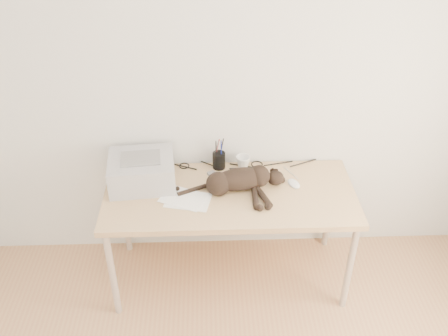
{
  "coord_description": "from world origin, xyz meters",
  "views": [
    {
      "loc": [
        -0.13,
        -1.13,
        2.66
      ],
      "look_at": [
        -0.04,
        1.34,
        0.97
      ],
      "focal_mm": 40.0,
      "sensor_mm": 36.0,
      "label": 1
    }
  ],
  "objects_px": {
    "cat": "(237,181)",
    "pen_cup": "(219,160)",
    "desk": "(229,201)",
    "mouse": "(294,182)",
    "mug": "(243,162)",
    "printer": "(142,171)"
  },
  "relations": [
    {
      "from": "pen_cup",
      "to": "mug",
      "type": "bearing_deg",
      "value": -3.48
    },
    {
      "from": "mug",
      "to": "pen_cup",
      "type": "xyz_separation_m",
      "value": [
        -0.16,
        0.01,
        0.02
      ]
    },
    {
      "from": "cat",
      "to": "mug",
      "type": "bearing_deg",
      "value": 66.59
    },
    {
      "from": "desk",
      "to": "mug",
      "type": "distance_m",
      "value": 0.28
    },
    {
      "from": "printer",
      "to": "cat",
      "type": "distance_m",
      "value": 0.62
    },
    {
      "from": "mug",
      "to": "desk",
      "type": "bearing_deg",
      "value": -117.67
    },
    {
      "from": "printer",
      "to": "mug",
      "type": "xyz_separation_m",
      "value": [
        0.66,
        0.15,
        -0.05
      ]
    },
    {
      "from": "desk",
      "to": "pen_cup",
      "type": "relative_size",
      "value": 7.3
    },
    {
      "from": "desk",
      "to": "pen_cup",
      "type": "xyz_separation_m",
      "value": [
        -0.06,
        0.2,
        0.19
      ]
    },
    {
      "from": "mouse",
      "to": "cat",
      "type": "bearing_deg",
      "value": 164.27
    },
    {
      "from": "desk",
      "to": "cat",
      "type": "height_order",
      "value": "cat"
    },
    {
      "from": "mug",
      "to": "mouse",
      "type": "distance_m",
      "value": 0.38
    },
    {
      "from": "printer",
      "to": "mug",
      "type": "height_order",
      "value": "printer"
    },
    {
      "from": "desk",
      "to": "mouse",
      "type": "height_order",
      "value": "mouse"
    },
    {
      "from": "mug",
      "to": "mouse",
      "type": "relative_size",
      "value": 0.87
    },
    {
      "from": "mug",
      "to": "cat",
      "type": "bearing_deg",
      "value": -102.34
    },
    {
      "from": "desk",
      "to": "mouse",
      "type": "xyz_separation_m",
      "value": [
        0.42,
        -0.01,
        0.15
      ]
    },
    {
      "from": "desk",
      "to": "cat",
      "type": "relative_size",
      "value": 2.28
    },
    {
      "from": "cat",
      "to": "pen_cup",
      "type": "bearing_deg",
      "value": 101.82
    },
    {
      "from": "mug",
      "to": "pen_cup",
      "type": "bearing_deg",
      "value": 176.52
    },
    {
      "from": "mug",
      "to": "pen_cup",
      "type": "relative_size",
      "value": 0.44
    },
    {
      "from": "printer",
      "to": "mug",
      "type": "bearing_deg",
      "value": 12.55
    }
  ]
}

